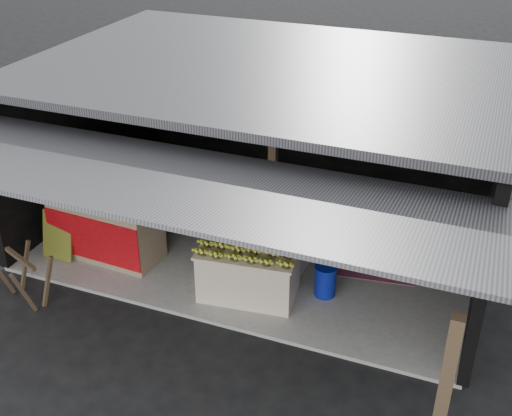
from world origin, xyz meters
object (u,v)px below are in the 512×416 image
at_px(sawhorse, 23,273).
at_px(white_crate, 277,233).
at_px(neighbor_stall, 107,225).
at_px(banana_table, 249,271).
at_px(water_barrel, 325,281).
at_px(plastic_chair, 374,230).

bearing_deg(sawhorse, white_crate, 57.11).
bearing_deg(neighbor_stall, banana_table, -1.14).
xyz_separation_m(neighbor_stall, water_barrel, (3.56, 0.22, -0.30)).
height_order(neighbor_stall, plastic_chair, neighbor_stall).
xyz_separation_m(sawhorse, water_barrel, (4.04, 1.67, -0.19)).
distance_m(neighbor_stall, plastic_chair, 4.24).
height_order(banana_table, white_crate, white_crate).
relative_size(neighbor_stall, water_barrel, 3.82).
relative_size(banana_table, neighbor_stall, 0.86).
bearing_deg(water_barrel, banana_table, -159.47).
height_order(banana_table, plastic_chair, plastic_chair).
bearing_deg(white_crate, banana_table, -93.04).
bearing_deg(white_crate, water_barrel, -26.37).
bearing_deg(plastic_chair, white_crate, -141.58).
xyz_separation_m(neighbor_stall, sawhorse, (-0.48, -1.45, -0.11)).
bearing_deg(neighbor_stall, water_barrel, 6.35).
bearing_deg(neighbor_stall, plastic_chair, 22.55).
bearing_deg(plastic_chair, sawhorse, -134.91).
xyz_separation_m(banana_table, water_barrel, (1.05, 0.39, -0.16)).
xyz_separation_m(water_barrel, plastic_chair, (0.43, 1.21, 0.30)).
xyz_separation_m(white_crate, water_barrel, (0.95, -0.54, -0.30)).
relative_size(neighbor_stall, plastic_chair, 1.97).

